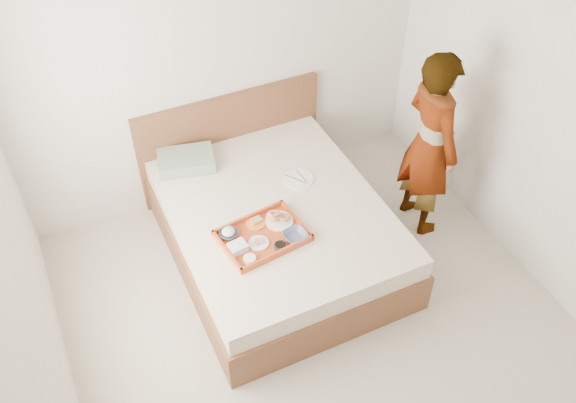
# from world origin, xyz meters

# --- Properties ---
(ground) EXTENTS (3.50, 4.00, 0.01)m
(ground) POSITION_xyz_m (0.00, 0.00, 0.00)
(ground) COLOR #BFB3A2
(ground) RESTS_ON ground
(ceiling) EXTENTS (3.50, 4.00, 0.01)m
(ceiling) POSITION_xyz_m (0.00, 0.00, 2.60)
(ceiling) COLOR white
(ceiling) RESTS_ON ground
(wall_back) EXTENTS (3.50, 0.01, 2.60)m
(wall_back) POSITION_xyz_m (0.00, 2.00, 1.30)
(wall_back) COLOR silver
(wall_back) RESTS_ON ground
(wall_left) EXTENTS (0.01, 4.00, 2.60)m
(wall_left) POSITION_xyz_m (-1.75, 0.00, 1.30)
(wall_left) COLOR silver
(wall_left) RESTS_ON ground
(bed) EXTENTS (1.65, 2.00, 0.53)m
(bed) POSITION_xyz_m (0.01, 1.00, 0.27)
(bed) COLOR brown
(bed) RESTS_ON ground
(headboard) EXTENTS (1.65, 0.06, 0.95)m
(headboard) POSITION_xyz_m (0.01, 1.97, 0.47)
(headboard) COLOR brown
(headboard) RESTS_ON ground
(pillow) EXTENTS (0.51, 0.40, 0.11)m
(pillow) POSITION_xyz_m (-0.46, 1.76, 0.58)
(pillow) COLOR #8BA089
(pillow) RESTS_ON bed
(tray) EXTENTS (0.66, 0.52, 0.06)m
(tray) POSITION_xyz_m (-0.22, 0.74, 0.56)
(tray) COLOR #D0531F
(tray) RESTS_ON bed
(prawn_plate) EXTENTS (0.23, 0.23, 0.01)m
(prawn_plate) POSITION_xyz_m (-0.05, 0.83, 0.55)
(prawn_plate) COLOR white
(prawn_plate) RESTS_ON tray
(navy_bowl_big) EXTENTS (0.19, 0.19, 0.04)m
(navy_bowl_big) POSITION_xyz_m (-0.01, 0.63, 0.57)
(navy_bowl_big) COLOR #18234D
(navy_bowl_big) RESTS_ON tray
(sauce_dish) EXTENTS (0.10, 0.10, 0.03)m
(sauce_dish) POSITION_xyz_m (-0.15, 0.59, 0.56)
(sauce_dish) COLOR black
(sauce_dish) RESTS_ON tray
(meat_plate) EXTENTS (0.17, 0.17, 0.01)m
(meat_plate) POSITION_xyz_m (-0.27, 0.69, 0.55)
(meat_plate) COLOR white
(meat_plate) RESTS_ON tray
(bread_plate) EXTENTS (0.17, 0.17, 0.01)m
(bread_plate) POSITION_xyz_m (-0.21, 0.88, 0.55)
(bread_plate) COLOR orange
(bread_plate) RESTS_ON tray
(salad_bowl) EXTENTS (0.15, 0.15, 0.04)m
(salad_bowl) POSITION_xyz_m (-0.44, 0.85, 0.57)
(salad_bowl) COLOR #18234D
(salad_bowl) RESTS_ON tray
(plastic_tub) EXTENTS (0.14, 0.12, 0.06)m
(plastic_tub) POSITION_xyz_m (-0.43, 0.70, 0.57)
(plastic_tub) COLOR silver
(plastic_tub) RESTS_ON tray
(cheese_round) EXTENTS (0.10, 0.10, 0.03)m
(cheese_round) POSITION_xyz_m (-0.39, 0.57, 0.56)
(cheese_round) COLOR white
(cheese_round) RESTS_ON tray
(dinner_plate) EXTENTS (0.30, 0.30, 0.01)m
(dinner_plate) POSITION_xyz_m (0.30, 1.21, 0.54)
(dinner_plate) COLOR white
(dinner_plate) RESTS_ON bed
(person) EXTENTS (0.39, 0.60, 1.63)m
(person) POSITION_xyz_m (1.27, 0.85, 0.81)
(person) COLOR silver
(person) RESTS_ON ground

